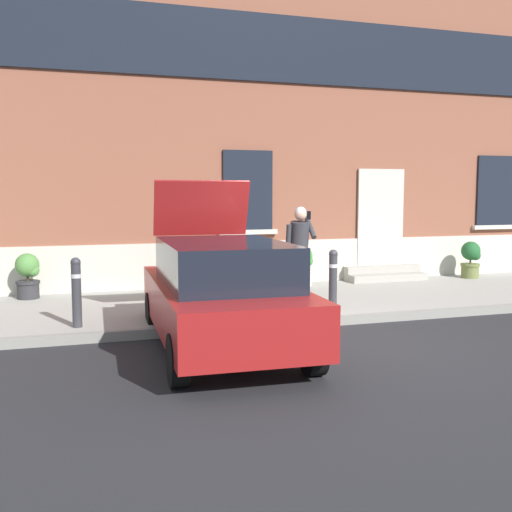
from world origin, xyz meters
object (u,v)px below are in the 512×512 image
object	(u,v)px
bollard_far_left	(76,290)
bollard_near_person	(333,278)
planter_cream	(303,265)
planter_terracotta	(175,270)
person_on_phone	(299,248)
planter_olive	(471,259)
hatchback_car_red	(222,292)
planter_charcoal	(28,275)

from	to	relation	value
bollard_far_left	bollard_near_person	bearing A→B (deg)	0.00
planter_cream	planter_terracotta	bearing A→B (deg)	-179.57
bollard_near_person	person_on_phone	xyz separation A→B (m)	(-0.30, 0.82, 0.44)
bollard_near_person	bollard_far_left	size ratio (longest dim) A/B	1.00
planter_olive	person_on_phone	bearing A→B (deg)	-160.23
hatchback_car_red	bollard_near_person	distance (m)	2.65
planter_olive	hatchback_car_red	bearing A→B (deg)	-150.32
planter_charcoal	planter_terracotta	xyz separation A→B (m)	(2.77, -0.08, 0.00)
hatchback_car_red	planter_charcoal	size ratio (longest dim) A/B	4.79
person_on_phone	planter_cream	bearing A→B (deg)	54.07
bollard_far_left	person_on_phone	distance (m)	3.96
bollard_near_person	planter_charcoal	xyz separation A→B (m)	(-5.00, 2.79, -0.11)
bollard_far_left	planter_terracotta	world-z (taller)	bollard_far_left
planter_olive	planter_charcoal	bearing A→B (deg)	179.09
bollard_near_person	person_on_phone	bearing A→B (deg)	109.88
person_on_phone	hatchback_car_red	bearing A→B (deg)	-144.15
bollard_near_person	planter_terracotta	xyz separation A→B (m)	(-2.23, 2.71, -0.11)
hatchback_car_red	bollard_near_person	world-z (taller)	hatchback_car_red
planter_cream	planter_olive	xyz separation A→B (m)	(4.21, -0.09, 0.00)
person_on_phone	planter_cream	distance (m)	2.15
bollard_far_left	planter_olive	xyz separation A→B (m)	(8.90, 2.64, -0.11)
hatchback_car_red	planter_olive	world-z (taller)	hatchback_car_red
bollard_far_left	planter_cream	xyz separation A→B (m)	(4.69, 2.73, -0.11)
hatchback_car_red	planter_olive	distance (m)	8.09
bollard_near_person	person_on_phone	distance (m)	0.98
bollard_far_left	planter_charcoal	xyz separation A→B (m)	(-0.85, 2.79, -0.11)
bollard_far_left	planter_cream	bearing A→B (deg)	30.18
bollard_near_person	planter_charcoal	world-z (taller)	bollard_near_person
planter_charcoal	person_on_phone	bearing A→B (deg)	-22.74
bollard_near_person	planter_olive	size ratio (longest dim) A/B	1.22
hatchback_car_red	bollard_far_left	size ratio (longest dim) A/B	3.95
planter_cream	planter_olive	bearing A→B (deg)	-1.23
bollard_far_left	person_on_phone	xyz separation A→B (m)	(3.85, 0.82, 0.44)
planter_olive	planter_terracotta	bearing A→B (deg)	179.43
bollard_near_person	planter_terracotta	distance (m)	3.51
planter_olive	bollard_near_person	bearing A→B (deg)	-150.96
planter_charcoal	planter_terracotta	distance (m)	2.77
person_on_phone	planter_olive	bearing A→B (deg)	7.69
bollard_far_left	person_on_phone	bearing A→B (deg)	12.06
person_on_phone	planter_terracotta	distance (m)	2.75
hatchback_car_red	planter_cream	distance (m)	4.97
planter_charcoal	planter_olive	distance (m)	9.75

